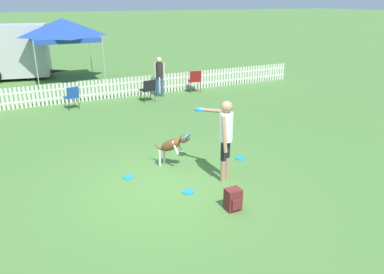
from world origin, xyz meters
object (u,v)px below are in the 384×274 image
handler_person (225,131)px  folding_chair_blue_left (148,88)px  folding_chair_green_right (72,96)px  folding_chair_center (195,79)px  frisbee_near_handler (188,192)px  spectator_standing (159,73)px  leaping_dog (172,145)px  backpack_on_grass (233,200)px  frisbee_near_dog (128,177)px  equipment_trailer (5,51)px  frisbee_midfield (241,158)px  canopy_tent_main (63,30)px

handler_person → folding_chair_blue_left: (0.80, 6.93, -0.60)m
handler_person → folding_chair_green_right: bearing=70.4°
folding_chair_center → folding_chair_green_right: bearing=17.7°
frisbee_near_handler → spectator_standing: (2.42, 7.67, 0.93)m
leaping_dog → backpack_on_grass: size_ratio=2.20×
backpack_on_grass → leaping_dog: bearing=96.8°
frisbee_near_dog → backpack_on_grass: size_ratio=0.56×
frisbee_near_handler → frisbee_near_dog: same height
leaping_dog → equipment_trailer: bearing=-111.8°
backpack_on_grass → spectator_standing: (1.96, 8.63, 0.73)m
frisbee_near_dog → folding_chair_center: size_ratio=0.25×
frisbee_near_handler → leaping_dog: bearing=80.8°
folding_chair_green_right → folding_chair_center: bearing=170.8°
frisbee_midfield → folding_chair_center: 7.05m
folding_chair_blue_left → frisbee_near_dog: bearing=62.6°
folding_chair_blue_left → spectator_standing: (0.68, 0.54, 0.44)m
folding_chair_blue_left → folding_chair_green_right: 2.79m
leaping_dog → frisbee_near_handler: bearing=45.6°
frisbee_near_handler → equipment_trailer: 14.70m
leaping_dog → spectator_standing: 6.80m
backpack_on_grass → folding_chair_green_right: (-1.50, 8.27, 0.28)m
leaping_dog → folding_chair_blue_left: size_ratio=1.09×
leaping_dog → folding_chair_green_right: size_ratio=1.12×
folding_chair_blue_left → equipment_trailer: 8.63m
leaping_dog → folding_chair_center: folding_chair_center is taller
folding_chair_center → folding_chair_green_right: 5.03m
folding_chair_blue_left → folding_chair_center: (2.24, 0.54, 0.05)m
folding_chair_blue_left → folding_chair_green_right: folding_chair_blue_left is taller
backpack_on_grass → folding_chair_center: bearing=67.8°
leaping_dog → canopy_tent_main: size_ratio=0.32×
folding_chair_green_right → spectator_standing: (3.46, 0.36, 0.45)m
handler_person → frisbee_midfield: handler_person is taller
spectator_standing → folding_chair_center: bearing=-155.0°
frisbee_midfield → spectator_standing: bearing=85.4°
frisbee_near_dog → canopy_tent_main: bearing=87.4°
leaping_dog → backpack_on_grass: 2.26m
leaping_dog → folding_chair_center: size_ratio=1.00×
folding_chair_center → canopy_tent_main: bearing=-33.8°
spectator_standing → frisbee_near_handler: bearing=97.5°
frisbee_midfield → spectator_standing: 6.80m
leaping_dog → canopy_tent_main: (-0.60, 11.19, 1.81)m
handler_person → backpack_on_grass: 1.55m
handler_person → folding_chair_green_right: handler_person is taller
frisbee_midfield → folding_chair_green_right: (-2.92, 6.35, 0.48)m
folding_chair_center → spectator_standing: spectator_standing is taller
handler_person → folding_chair_blue_left: bearing=48.3°
leaping_dog → frisbee_midfield: bearing=135.0°
frisbee_near_handler → frisbee_midfield: bearing=27.0°
folding_chair_green_right → handler_person: bearing=92.3°
backpack_on_grass → folding_chair_center: folding_chair_center is taller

